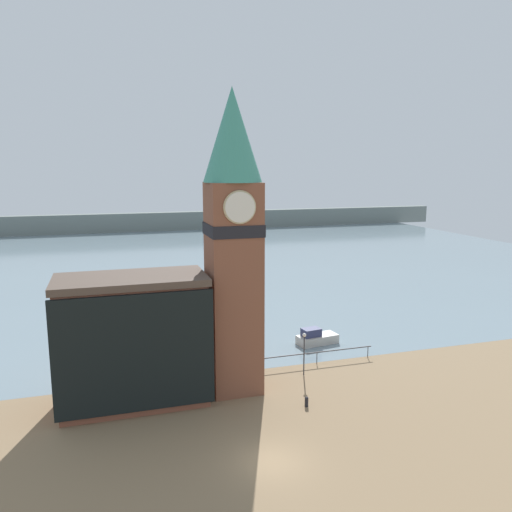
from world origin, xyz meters
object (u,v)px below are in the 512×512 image
clock_tower (233,235)px  pier_building (133,340)px  boat_near (316,338)px  lamp_post (304,345)px  mooring_bollard_near (307,401)px

clock_tower → pier_building: 10.54m
boat_near → lamp_post: 7.91m
clock_tower → lamp_post: bearing=7.9°
clock_tower → boat_near: 17.05m
mooring_bollard_near → lamp_post: size_ratio=0.20×
boat_near → lamp_post: (-3.97, -6.55, 1.95)m
pier_building → mooring_bollard_near: (11.79, -4.35, -4.36)m
clock_tower → lamp_post: 11.43m
mooring_bollard_near → pier_building: bearing=159.8°
clock_tower → pier_building: bearing=-179.2°
clock_tower → boat_near: size_ratio=5.41×
clock_tower → mooring_bollard_near: size_ratio=30.74×
boat_near → mooring_bollard_near: 13.26m
pier_building → boat_near: 19.69m
lamp_post → pier_building: bearing=-176.0°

